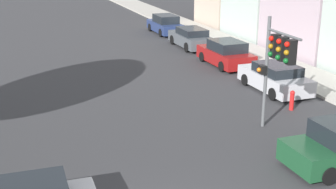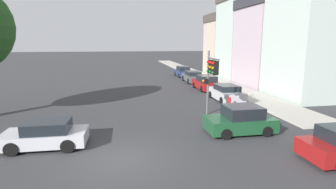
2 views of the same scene
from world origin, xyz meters
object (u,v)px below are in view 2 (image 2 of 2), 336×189
at_px(fire_hydrant, 230,102).
at_px(parked_car_2, 193,77).
at_px(parked_car_1, 206,83).
at_px(parked_car_3, 183,72).
at_px(traffic_signal, 211,71).
at_px(parked_car_0, 226,93).
at_px(crossing_car_1, 46,135).
at_px(crossing_car_0, 240,120).

bearing_deg(fire_hydrant, parked_car_2, 86.12).
bearing_deg(parked_car_1, parked_car_3, -2.04).
bearing_deg(fire_hydrant, traffic_signal, -137.92).
xyz_separation_m(parked_car_2, fire_hydrant, (-0.96, -14.08, -0.20)).
height_order(parked_car_0, fire_hydrant, parked_car_0).
height_order(crossing_car_1, parked_car_0, parked_car_0).
distance_m(crossing_car_0, parked_car_0, 8.57).
distance_m(parked_car_3, fire_hydrant, 20.08).
distance_m(crossing_car_1, parked_car_3, 28.87).
bearing_deg(parked_car_3, crossing_car_1, 152.85).
relative_size(crossing_car_1, parked_car_2, 0.86).
relative_size(traffic_signal, crossing_car_1, 1.14).
distance_m(crossing_car_0, parked_car_2, 19.65).
bearing_deg(parked_car_3, traffic_signal, 171.01).
bearing_deg(crossing_car_0, parked_car_1, -100.54).
distance_m(crossing_car_1, parked_car_0, 15.41).
bearing_deg(crossing_car_0, fire_hydrant, -107.29).
bearing_deg(parked_car_2, parked_car_1, 179.76).
xyz_separation_m(parked_car_0, parked_car_1, (0.04, 5.64, 0.05)).
bearing_deg(crossing_car_1, fire_hydrant, -153.32).
height_order(traffic_signal, crossing_car_1, traffic_signal).
height_order(parked_car_3, fire_hydrant, parked_car_3).
distance_m(parked_car_2, parked_car_3, 5.97).
xyz_separation_m(crossing_car_0, fire_hydrant, (1.69, 5.39, -0.23)).
bearing_deg(traffic_signal, fire_hydrant, -134.84).
height_order(traffic_signal, fire_hydrant, traffic_signal).
relative_size(parked_car_1, parked_car_3, 0.97).
distance_m(crossing_car_0, parked_car_3, 25.60).
distance_m(crossing_car_1, fire_hydrant, 13.28).
height_order(crossing_car_1, parked_car_2, parked_car_2).
distance_m(traffic_signal, parked_car_0, 6.40).
xyz_separation_m(crossing_car_0, parked_car_1, (2.60, 13.82, 0.01)).
relative_size(parked_car_3, fire_hydrant, 4.95).
xyz_separation_m(parked_car_0, parked_car_3, (0.23, 17.26, 0.05)).
height_order(parked_car_0, parked_car_3, parked_car_3).
relative_size(parked_car_0, parked_car_3, 0.95).
height_order(parked_car_0, parked_car_2, parked_car_2).
height_order(crossing_car_1, parked_car_1, parked_car_1).
distance_m(crossing_car_0, parked_car_1, 14.06).
bearing_deg(traffic_signal, crossing_car_0, 104.68).
relative_size(crossing_car_0, parked_car_1, 0.86).
xyz_separation_m(crossing_car_0, parked_car_3, (2.79, 25.44, 0.01)).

